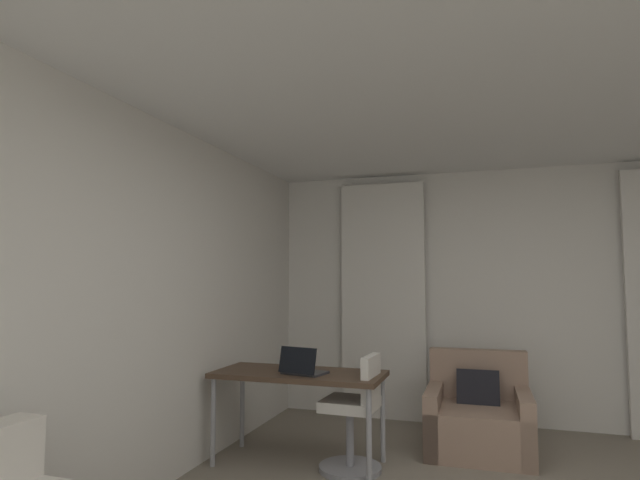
# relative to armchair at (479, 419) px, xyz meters

# --- Properties ---
(wall_window) EXTENTS (5.12, 0.06, 2.60)m
(wall_window) POSITION_rel_armchair_xyz_m (0.40, 0.93, 1.03)
(wall_window) COLOR silver
(wall_window) RESTS_ON ground
(wall_left) EXTENTS (0.06, 6.12, 2.60)m
(wall_left) POSITION_rel_armchair_xyz_m (-2.13, -2.10, 1.03)
(wall_left) COLOR silver
(wall_left) RESTS_ON ground
(ceiling) EXTENTS (5.12, 6.12, 0.06)m
(ceiling) POSITION_rel_armchair_xyz_m (0.40, -2.10, 2.36)
(ceiling) COLOR white
(ceiling) RESTS_ON wall_left
(curtain_left_panel) EXTENTS (0.90, 0.06, 2.50)m
(curtain_left_panel) POSITION_rel_armchair_xyz_m (-0.97, 0.80, 0.98)
(curtain_left_panel) COLOR silver
(curtain_left_panel) RESTS_ON ground
(armchair) EXTENTS (0.87, 0.84, 0.82)m
(armchair) POSITION_rel_armchair_xyz_m (0.00, 0.00, 0.00)
(armchair) COLOR #997A66
(armchair) RESTS_ON ground
(desk) EXTENTS (1.35, 0.61, 0.72)m
(desk) POSITION_rel_armchair_xyz_m (-1.36, -0.76, 0.39)
(desk) COLOR #4C3828
(desk) RESTS_ON ground
(desk_chair) EXTENTS (0.48, 0.48, 0.88)m
(desk_chair) POSITION_rel_armchair_xyz_m (-0.89, -0.78, 0.13)
(desk_chair) COLOR gray
(desk_chair) RESTS_ON ground
(laptop) EXTENTS (0.36, 0.31, 0.22)m
(laptop) POSITION_rel_armchair_xyz_m (-1.29, -0.87, 0.50)
(laptop) COLOR #2D2D33
(laptop) RESTS_ON desk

